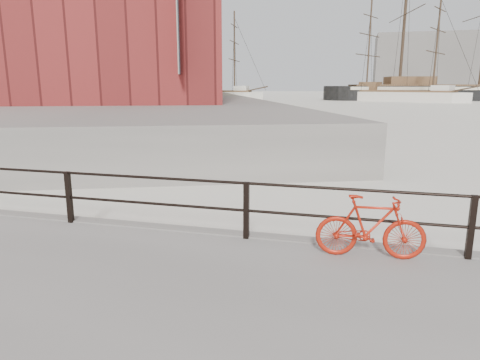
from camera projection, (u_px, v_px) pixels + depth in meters
The scene contains 13 objects.
ground at pixel (462, 275), 6.77m from camera, with size 400.00×400.00×0.00m, color white.
far_quay at pixel (155, 95), 84.46m from camera, with size 24.00×150.00×1.80m, color gray.
guardrail at pixel (471, 227), 6.45m from camera, with size 28.00×0.10×1.00m, color black, non-canonical shape.
bicycle at pixel (371, 227), 6.50m from camera, with size 1.64×0.24×0.99m, color #B51D0C.
barque_black at pixel (478, 100), 83.69m from camera, with size 67.04×21.94×37.44m, color black, non-canonical shape.
schooner_mid at pixel (397, 101), 78.34m from camera, with size 26.39×11.16×19.21m, color beige, non-canonical shape.
schooner_left at pixel (209, 100), 87.23m from camera, with size 23.27×10.58×17.79m, color silver, non-canonical shape.
workboat_near at pixel (51, 117), 40.05m from camera, with size 11.35×3.78×7.00m, color black, non-canonical shape.
workboat_far at pixel (115, 110), 51.78m from camera, with size 12.31×4.25×7.00m, color black, non-canonical shape.
apartment_cream at pixel (136, 28), 72.03m from camera, with size 20.00×15.00×21.20m, color beige.
apartment_grey at pixel (147, 36), 93.11m from camera, with size 22.00×15.00×23.20m, color #A8A8A3.
apartment_brick at pixel (154, 49), 115.59m from camera, with size 24.00×15.00×21.20m, color brown.
industrial_west at pixel (429, 65), 132.04m from camera, with size 32.00×18.00×18.00m, color gray.
Camera 1 is at (-1.82, -6.97, 2.95)m, focal length 32.00 mm.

